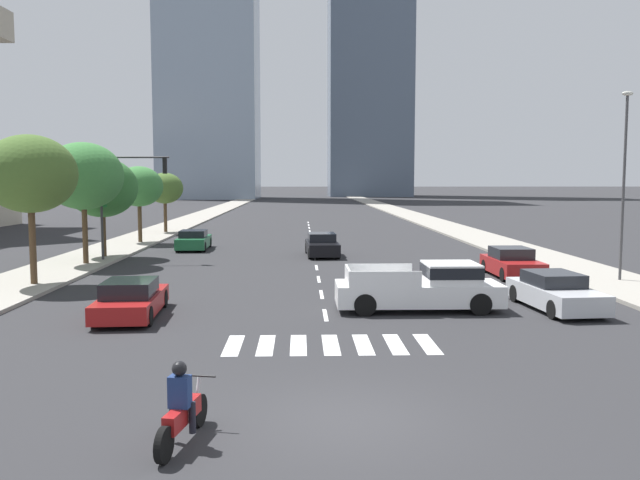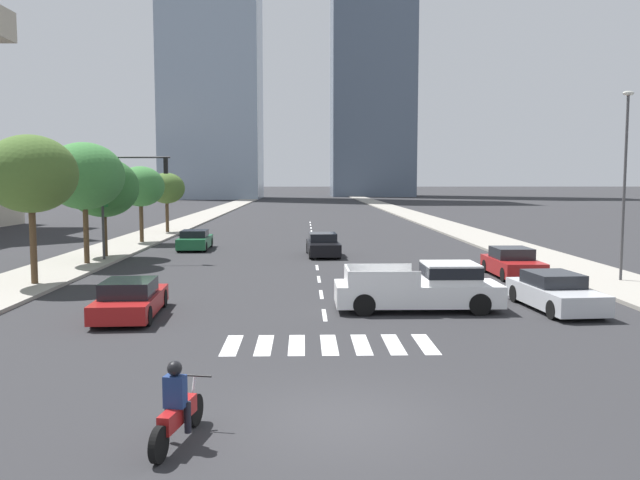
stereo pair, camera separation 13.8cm
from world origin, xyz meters
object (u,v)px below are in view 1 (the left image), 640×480
(sedan_black_0, at_px, (322,245))
(street_lamp_east, at_px, (624,173))
(sedan_silver_2, at_px, (555,292))
(street_tree_third, at_px, (102,188))
(street_tree_nearest, at_px, (30,174))
(street_tree_fourth, at_px, (139,187))
(pickup_truck, at_px, (426,287))
(traffic_signal_far, at_px, (126,185))
(street_tree_fifth, at_px, (165,188))
(street_tree_second, at_px, (83,176))
(sedan_red_1, at_px, (131,300))
(motorcycle_lead, at_px, (182,411))
(sedan_green_3, at_px, (194,240))
(sedan_red_4, at_px, (512,263))

(sedan_black_0, bearing_deg, street_lamp_east, 47.46)
(sedan_silver_2, xyz_separation_m, street_tree_third, (-20.37, 15.47, 3.50))
(street_tree_nearest, xyz_separation_m, street_tree_fourth, (0.00, 18.68, -0.73))
(pickup_truck, bearing_deg, sedan_silver_2, 0.29)
(street_tree_third, bearing_deg, sedan_silver_2, -37.22)
(pickup_truck, xyz_separation_m, traffic_signal_far, (-14.02, 13.91, 3.43))
(street_tree_nearest, relative_size, street_tree_fifth, 1.27)
(street_tree_nearest, height_order, street_tree_second, street_tree_second)
(traffic_signal_far, bearing_deg, street_tree_second, -136.72)
(street_tree_third, bearing_deg, sedan_red_1, -70.71)
(sedan_silver_2, height_order, street_tree_second, street_tree_second)
(street_lamp_east, bearing_deg, motorcycle_lead, -133.25)
(traffic_signal_far, relative_size, street_tree_third, 1.06)
(pickup_truck, bearing_deg, sedan_red_1, -175.18)
(sedan_green_3, distance_m, street_tree_nearest, 16.01)
(motorcycle_lead, distance_m, pickup_truck, 13.19)
(sedan_silver_2, xyz_separation_m, street_tree_fifth, (-20.37, 32.93, 3.22))
(motorcycle_lead, xyz_separation_m, street_tree_fourth, (-9.31, 35.61, 3.49))
(pickup_truck, relative_size, sedan_red_4, 1.34)
(sedan_red_4, bearing_deg, street_tree_second, -102.14)
(motorcycle_lead, xyz_separation_m, street_tree_second, (-9.31, 23.74, 4.16))
(sedan_red_1, xyz_separation_m, street_lamp_east, (19.81, 6.59, 4.29))
(sedan_silver_2, relative_size, sedan_red_4, 1.09)
(sedan_black_0, height_order, sedan_red_1, sedan_black_0)
(motorcycle_lead, relative_size, traffic_signal_far, 0.37)
(sedan_silver_2, bearing_deg, street_tree_third, -131.93)
(traffic_signal_far, distance_m, street_tree_second, 2.47)
(sedan_black_0, distance_m, sedan_red_4, 12.29)
(motorcycle_lead, xyz_separation_m, sedan_silver_2, (11.06, 11.51, 0.02))
(traffic_signal_far, height_order, street_tree_second, street_tree_second)
(street_tree_second, bearing_deg, sedan_red_1, -66.42)
(sedan_black_0, xyz_separation_m, sedan_green_3, (-8.26, 3.73, -0.03))
(sedan_green_3, bearing_deg, traffic_signal_far, 156.20)
(street_tree_fourth, bearing_deg, sedan_silver_2, -49.80)
(street_lamp_east, xyz_separation_m, street_tree_second, (-25.52, 6.51, -0.12))
(sedan_red_4, height_order, street_tree_nearest, street_tree_nearest)
(sedan_green_3, bearing_deg, street_tree_fourth, 47.57)
(street_lamp_east, bearing_deg, sedan_red_1, -161.61)
(sedan_red_4, distance_m, street_tree_fifth, 33.13)
(sedan_black_0, bearing_deg, street_tree_fifth, -144.95)
(street_lamp_east, distance_m, street_tree_third, 27.33)
(sedan_silver_2, height_order, street_tree_fourth, street_tree_fourth)
(sedan_silver_2, relative_size, street_tree_nearest, 0.74)
(street_tree_fourth, bearing_deg, traffic_signal_far, -80.22)
(sedan_silver_2, distance_m, street_tree_second, 24.12)
(sedan_silver_2, height_order, traffic_signal_far, traffic_signal_far)
(sedan_silver_2, height_order, sedan_red_4, sedan_red_4)
(sedan_red_1, bearing_deg, street_tree_fourth, 10.00)
(street_tree_second, height_order, street_tree_third, street_tree_second)
(sedan_green_3, distance_m, street_tree_fourth, 6.82)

